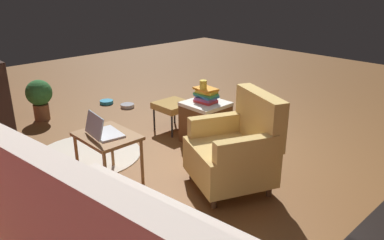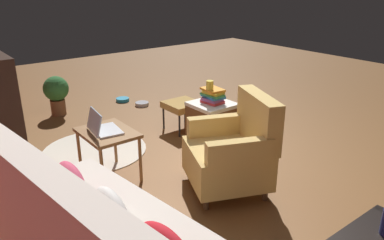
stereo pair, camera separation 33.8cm
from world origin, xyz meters
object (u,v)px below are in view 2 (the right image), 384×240
object	(u,v)px
tv_remote	(212,98)
pet_bowl_teal	(123,100)
yellow_mug	(210,85)
ottoman	(182,106)
wicker_hamper	(212,123)
book_stack_hamper	(213,96)
potted_plant	(56,92)
armchair	(233,152)
laptop_desk	(108,137)
laptop	(102,127)
pet_bowl_steel	(142,104)

from	to	relation	value
tv_remote	pet_bowl_teal	xyz separation A→B (m)	(1.93, 0.15, -0.47)
yellow_mug	ottoman	xyz separation A→B (m)	(0.53, -0.02, -0.38)
wicker_hamper	book_stack_hamper	size ratio (longest dim) A/B	1.63
ottoman	potted_plant	world-z (taller)	potted_plant
book_stack_hamper	tv_remote	distance (m)	0.15
armchair	potted_plant	world-z (taller)	armchair
laptop_desk	wicker_hamper	size ratio (longest dim) A/B	1.17
ottoman	potted_plant	size ratio (longest dim) A/B	0.73
laptop	tv_remote	distance (m)	1.44
wicker_hamper	ottoman	xyz separation A→B (m)	(0.53, 0.03, 0.07)
book_stack_hamper	pet_bowl_teal	world-z (taller)	book_stack_hamper
wicker_hamper	book_stack_hamper	bearing A→B (deg)	-149.65
pet_bowl_steel	pet_bowl_teal	bearing A→B (deg)	19.23
wicker_hamper	pet_bowl_teal	bearing A→B (deg)	2.02
laptop	pet_bowl_steel	xyz separation A→B (m)	(1.69, -1.41, -0.50)
laptop_desk	tv_remote	size ratio (longest dim) A/B	3.50
armchair	yellow_mug	xyz separation A→B (m)	(0.89, -0.48, 0.33)
armchair	pet_bowl_teal	xyz separation A→B (m)	(2.92, -0.45, -0.34)
pet_bowl_teal	potted_plant	xyz separation A→B (m)	(-0.00, 1.00, 0.31)
armchair	pet_bowl_steel	xyz separation A→B (m)	(2.55, -0.58, -0.34)
wicker_hamper	book_stack_hamper	xyz separation A→B (m)	(-0.00, -0.00, 0.32)
yellow_mug	book_stack_hamper	bearing A→B (deg)	-89.59
tv_remote	pet_bowl_teal	bearing A→B (deg)	11.24
wicker_hamper	tv_remote	world-z (taller)	tv_remote
armchair	pet_bowl_steel	distance (m)	2.64
laptop	ottoman	size ratio (longest dim) A/B	0.88
laptop_desk	pet_bowl_steel	xyz separation A→B (m)	(1.70, -1.37, -0.40)
wicker_hamper	potted_plant	size ratio (longest dim) A/B	0.87
pet_bowl_teal	armchair	bearing A→B (deg)	171.14
laptop_desk	ottoman	world-z (taller)	laptop_desk
pet_bowl_teal	potted_plant	bearing A→B (deg)	90.17
pet_bowl_teal	laptop	bearing A→B (deg)	148.10
laptop	wicker_hamper	bearing A→B (deg)	-88.67
laptop_desk	potted_plant	xyz separation A→B (m)	(2.06, -0.24, -0.09)
book_stack_hamper	tv_remote	world-z (taller)	book_stack_hamper
ottoman	pet_bowl_teal	bearing A→B (deg)	1.60
tv_remote	pet_bowl_steel	bearing A→B (deg)	7.62
pet_bowl_steel	pet_bowl_teal	xyz separation A→B (m)	(0.37, 0.13, 0.00)
armchair	laptop	distance (m)	1.20
laptop_desk	ottoman	size ratio (longest dim) A/B	1.40
laptop_desk	pet_bowl_steel	distance (m)	2.22
yellow_mug	potted_plant	world-z (taller)	yellow_mug
tv_remote	potted_plant	xyz separation A→B (m)	(1.92, 1.15, -0.16)
book_stack_hamper	tv_remote	xyz separation A→B (m)	(0.10, -0.08, -0.07)
armchair	wicker_hamper	distance (m)	1.04
tv_remote	potted_plant	bearing A→B (deg)	37.58
armchair	ottoman	xyz separation A→B (m)	(1.42, -0.50, -0.05)
laptop	pet_bowl_teal	distance (m)	2.48
tv_remote	yellow_mug	bearing A→B (deg)	136.25
armchair	ottoman	bearing A→B (deg)	-19.27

